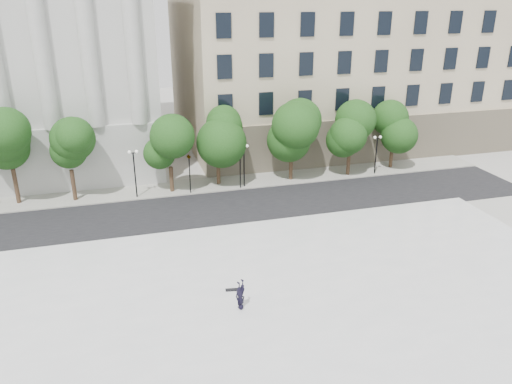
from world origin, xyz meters
TOP-DOWN VIEW (x-y plane):
  - ground at (0.00, 0.00)m, footprint 160.00×160.00m
  - plaza at (0.00, 3.00)m, footprint 44.00×22.00m
  - street at (0.00, 18.00)m, footprint 60.00×8.00m
  - far_sidewalk at (0.00, 24.00)m, footprint 60.00×4.00m
  - building_east at (20.00, 38.91)m, footprint 36.00×26.15m
  - traffic_light_west at (-0.18, 22.30)m, footprint 0.44×1.66m
  - traffic_light_east at (4.48, 22.30)m, footprint 0.40×1.77m
  - person_lying at (-0.29, 3.06)m, footprint 1.54×1.87m
  - skateboard at (-0.28, 5.00)m, footprint 0.90×0.36m
  - street_trees at (-0.97, 23.55)m, footprint 46.44×4.98m
  - lamp_posts at (-0.07, 22.60)m, footprint 37.43×0.28m

SIDE VIEW (x-z plane):
  - ground at x=0.00m, z-range 0.00..0.00m
  - street at x=0.00m, z-range 0.00..0.02m
  - far_sidewalk at x=0.00m, z-range 0.00..0.12m
  - plaza at x=0.00m, z-range 0.00..0.45m
  - skateboard at x=-0.28m, z-range 0.45..0.54m
  - person_lying at x=-0.29m, z-range 0.45..0.94m
  - lamp_posts at x=-0.07m, z-range 0.69..5.12m
  - traffic_light_west at x=-0.18m, z-range 1.57..5.73m
  - traffic_light_east at x=4.48m, z-range 1.60..5.82m
  - street_trees at x=-0.97m, z-range 0.95..8.89m
  - building_east at x=20.00m, z-range -0.36..22.64m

